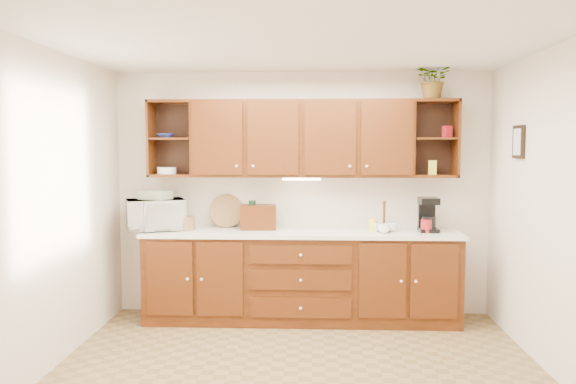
# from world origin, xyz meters

# --- Properties ---
(floor) EXTENTS (4.00, 4.00, 0.00)m
(floor) POSITION_xyz_m (0.00, 0.00, 0.00)
(floor) COLOR olive
(floor) RESTS_ON ground
(ceiling) EXTENTS (4.00, 4.00, 0.00)m
(ceiling) POSITION_xyz_m (0.00, 0.00, 2.60)
(ceiling) COLOR white
(ceiling) RESTS_ON back_wall
(back_wall) EXTENTS (4.00, 0.00, 4.00)m
(back_wall) POSITION_xyz_m (0.00, 1.75, 1.30)
(back_wall) COLOR #EEDEC8
(back_wall) RESTS_ON floor
(left_wall) EXTENTS (0.00, 3.50, 3.50)m
(left_wall) POSITION_xyz_m (-2.00, 0.00, 1.30)
(left_wall) COLOR #EEDEC8
(left_wall) RESTS_ON floor
(right_wall) EXTENTS (0.00, 3.50, 3.50)m
(right_wall) POSITION_xyz_m (2.00, 0.00, 1.30)
(right_wall) COLOR #EEDEC8
(right_wall) RESTS_ON floor
(base_cabinets) EXTENTS (3.20, 0.60, 0.90)m
(base_cabinets) POSITION_xyz_m (0.00, 1.45, 0.45)
(base_cabinets) COLOR #361806
(base_cabinets) RESTS_ON floor
(countertop) EXTENTS (3.24, 0.64, 0.04)m
(countertop) POSITION_xyz_m (0.00, 1.44, 0.92)
(countertop) COLOR silver
(countertop) RESTS_ON base_cabinets
(upper_cabinets) EXTENTS (3.20, 0.33, 0.80)m
(upper_cabinets) POSITION_xyz_m (0.01, 1.59, 1.89)
(upper_cabinets) COLOR #361806
(upper_cabinets) RESTS_ON back_wall
(undercabinet_light) EXTENTS (0.40, 0.05, 0.02)m
(undercabinet_light) POSITION_xyz_m (0.00, 1.53, 1.47)
(undercabinet_light) COLOR white
(undercabinet_light) RESTS_ON upper_cabinets
(framed_picture) EXTENTS (0.03, 0.24, 0.30)m
(framed_picture) POSITION_xyz_m (1.98, 0.90, 1.85)
(framed_picture) COLOR black
(framed_picture) RESTS_ON right_wall
(wicker_basket) EXTENTS (0.28, 0.28, 0.14)m
(wicker_basket) POSITION_xyz_m (-1.22, 1.48, 1.01)
(wicker_basket) COLOR olive
(wicker_basket) RESTS_ON countertop
(microwave) EXTENTS (0.69, 0.58, 0.32)m
(microwave) POSITION_xyz_m (-1.52, 1.46, 1.10)
(microwave) COLOR silver
(microwave) RESTS_ON countertop
(towel_stack) EXTENTS (0.35, 0.31, 0.09)m
(towel_stack) POSITION_xyz_m (-1.52, 1.46, 1.31)
(towel_stack) COLOR #DACC66
(towel_stack) RESTS_ON microwave
(wine_bottle) EXTENTS (0.08, 0.08, 0.30)m
(wine_bottle) POSITION_xyz_m (-0.52, 1.55, 1.09)
(wine_bottle) COLOR black
(wine_bottle) RESTS_ON countertop
(woven_tray) EXTENTS (0.37, 0.16, 0.36)m
(woven_tray) POSITION_xyz_m (-0.82, 1.69, 0.95)
(woven_tray) COLOR olive
(woven_tray) RESTS_ON countertop
(bread_box) EXTENTS (0.38, 0.25, 0.26)m
(bread_box) POSITION_xyz_m (-0.45, 1.55, 1.07)
(bread_box) COLOR #361806
(bread_box) RESTS_ON countertop
(mug_tree) EXTENTS (0.30, 0.29, 0.32)m
(mug_tree) POSITION_xyz_m (0.84, 1.42, 0.99)
(mug_tree) COLOR #361806
(mug_tree) RESTS_ON countertop
(canister_red) EXTENTS (0.13, 0.13, 0.13)m
(canister_red) POSITION_xyz_m (1.27, 1.39, 1.01)
(canister_red) COLOR #A6181E
(canister_red) RESTS_ON countertop
(canister_white) EXTENTS (0.10, 0.10, 0.17)m
(canister_white) POSITION_xyz_m (0.87, 1.49, 1.02)
(canister_white) COLOR white
(canister_white) RESTS_ON countertop
(canister_yellow) EXTENTS (0.10, 0.10, 0.12)m
(canister_yellow) POSITION_xyz_m (0.74, 1.49, 1.00)
(canister_yellow) COLOR yellow
(canister_yellow) RESTS_ON countertop
(coffee_maker) EXTENTS (0.19, 0.24, 0.35)m
(coffee_maker) POSITION_xyz_m (1.30, 1.48, 1.11)
(coffee_maker) COLOR black
(coffee_maker) RESTS_ON countertop
(bowl_stack) EXTENTS (0.21, 0.21, 0.05)m
(bowl_stack) POSITION_xyz_m (-1.42, 1.57, 1.92)
(bowl_stack) COLOR navy
(bowl_stack) RESTS_ON upper_cabinets
(plate_stack) EXTENTS (0.24, 0.24, 0.07)m
(plate_stack) POSITION_xyz_m (-1.43, 1.58, 1.56)
(plate_stack) COLOR white
(plate_stack) RESTS_ON upper_cabinets
(pantry_box_yellow) EXTENTS (0.10, 0.08, 0.15)m
(pantry_box_yellow) POSITION_xyz_m (1.35, 1.56, 1.59)
(pantry_box_yellow) COLOR yellow
(pantry_box_yellow) RESTS_ON upper_cabinets
(pantry_box_red) EXTENTS (0.10, 0.10, 0.12)m
(pantry_box_red) POSITION_xyz_m (1.49, 1.55, 1.96)
(pantry_box_red) COLOR #A6181E
(pantry_box_red) RESTS_ON upper_cabinets
(potted_plant) EXTENTS (0.42, 0.38, 0.40)m
(potted_plant) POSITION_xyz_m (1.34, 1.54, 2.49)
(potted_plant) COLOR #999999
(potted_plant) RESTS_ON upper_cabinets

